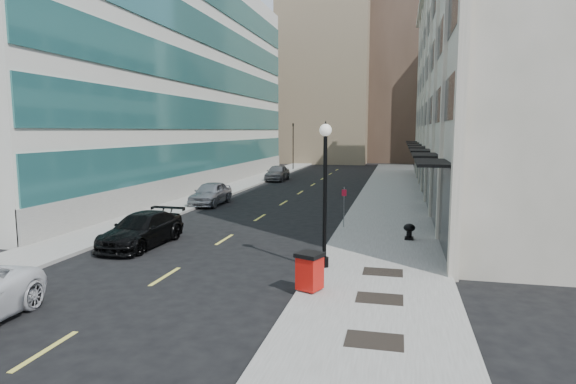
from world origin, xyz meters
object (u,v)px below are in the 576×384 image
at_px(lamppost, 325,182).
at_px(sign_post, 344,201).
at_px(traffic_signal, 293,126).
at_px(car_silver_sedan, 211,193).
at_px(urn_planter, 409,230).
at_px(car_black_pickup, 142,230).
at_px(trash_bin, 310,270).
at_px(car_grey_sedan, 277,173).

relative_size(lamppost, sign_post, 2.53).
relative_size(traffic_signal, car_silver_sedan, 1.47).
relative_size(lamppost, urn_planter, 7.29).
bearing_deg(car_black_pickup, urn_planter, 18.47).
relative_size(trash_bin, sign_post, 0.57).
distance_m(sign_post, urn_planter, 4.07).
xyz_separation_m(traffic_signal, car_grey_sedan, (1.20, -13.00, -4.90)).
xyz_separation_m(trash_bin, sign_post, (-0.10, 10.30, 0.74)).
height_order(car_black_pickup, car_silver_sedan, car_silver_sedan).
bearing_deg(sign_post, lamppost, -93.92).
bearing_deg(car_grey_sedan, sign_post, -68.73).
xyz_separation_m(trash_bin, urn_planter, (3.20, 8.12, -0.21)).
bearing_deg(car_silver_sedan, car_black_pickup, -83.61).
height_order(car_silver_sedan, lamppost, lamppost).
bearing_deg(car_grey_sedan, trash_bin, -74.97).
relative_size(car_black_pickup, trash_bin, 4.17).
distance_m(car_grey_sedan, sign_post, 25.33).
height_order(lamppost, urn_planter, lamppost).
bearing_deg(trash_bin, sign_post, 112.55).
distance_m(car_silver_sedan, lamppost, 17.58).
distance_m(car_silver_sedan, trash_bin, 19.65).
bearing_deg(trash_bin, lamppost, 111.09).
distance_m(car_black_pickup, car_grey_sedan, 29.02).
xyz_separation_m(car_grey_sedan, sign_post, (9.60, -23.43, 0.73)).
height_order(traffic_signal, trash_bin, traffic_signal).
bearing_deg(car_silver_sedan, traffic_signal, 90.18).
bearing_deg(traffic_signal, car_black_pickup, -86.87).
relative_size(traffic_signal, urn_planter, 9.42).
bearing_deg(car_grey_sedan, urn_planter, -64.27).
xyz_separation_m(car_black_pickup, urn_planter, (11.80, 3.39, -0.14)).
bearing_deg(car_silver_sedan, trash_bin, -59.89).
bearing_deg(trash_bin, car_black_pickup, 173.18).
distance_m(traffic_signal, car_black_pickup, 42.36).
xyz_separation_m(car_silver_sedan, sign_post, (10.10, -6.49, 0.74)).
bearing_deg(car_silver_sedan, car_grey_sedan, 87.15).
xyz_separation_m(car_silver_sedan, trash_bin, (10.20, -16.79, 0.00)).
relative_size(car_silver_sedan, urn_planter, 6.38).
distance_m(trash_bin, urn_planter, 8.73).
bearing_deg(car_grey_sedan, traffic_signal, 94.25).
distance_m(car_grey_sedan, lamppost, 32.59).
bearing_deg(sign_post, car_black_pickup, -151.77).
xyz_separation_m(traffic_signal, urn_planter, (14.10, -38.61, -5.12)).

